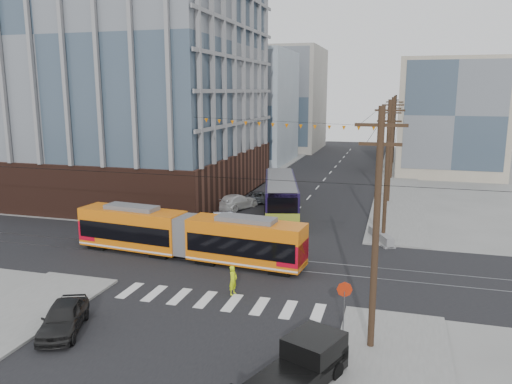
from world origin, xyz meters
TOP-DOWN VIEW (x-y plane):
  - ground at (0.00, 0.00)m, footprint 160.00×160.00m
  - office_building at (-22.00, 23.00)m, footprint 30.00×25.00m
  - bg_bldg_nw_near at (-17.00, 52.00)m, footprint 18.00×16.00m
  - bg_bldg_ne_near at (16.00, 48.00)m, footprint 14.00×14.00m
  - bg_bldg_nw_far at (-14.00, 72.00)m, footprint 16.00×18.00m
  - bg_bldg_ne_far at (18.00, 68.00)m, footprint 16.00×16.00m
  - utility_pole_near at (8.50, -6.00)m, footprint 0.30×0.30m
  - utility_pole_far at (8.50, 56.00)m, footprint 0.30×0.30m
  - streetcar at (-4.73, 3.43)m, footprint 17.22×4.15m
  - city_bus at (-1.13, 17.01)m, footprint 6.04×13.43m
  - pickup_truck at (5.80, -10.36)m, footprint 3.82×5.69m
  - black_sedan at (-6.07, -8.45)m, footprint 3.23×4.71m
  - parked_car_silver at (-4.92, 11.46)m, footprint 3.14×4.95m
  - parked_car_white at (-6.00, 18.55)m, footprint 3.84×5.61m
  - parked_car_grey at (-4.90, 22.32)m, footprint 3.02×4.58m
  - pedestrian at (0.47, -1.84)m, footprint 0.54×0.71m
  - stop_sign at (7.14, -4.93)m, footprint 0.91×0.91m
  - jersey_barrier at (8.30, 11.22)m, footprint 2.38×3.94m

SIDE VIEW (x-z plane):
  - ground at x=0.00m, z-range 0.00..0.00m
  - jersey_barrier at x=8.30m, z-range 0.00..0.78m
  - parked_car_grey at x=-4.90m, z-range 0.00..1.17m
  - black_sedan at x=-6.07m, z-range 0.00..1.49m
  - parked_car_white at x=-6.00m, z-range 0.00..1.51m
  - parked_car_silver at x=-4.92m, z-range 0.00..1.54m
  - pedestrian at x=0.47m, z-range 0.00..1.73m
  - pickup_truck at x=5.80m, z-range 0.00..1.82m
  - stop_sign at x=7.14m, z-range 0.00..2.50m
  - streetcar at x=-4.73m, z-range 0.00..3.29m
  - city_bus at x=-1.13m, z-range 0.00..3.72m
  - utility_pole_near at x=8.50m, z-range 0.00..11.00m
  - utility_pole_far at x=8.50m, z-range 0.00..11.00m
  - bg_bldg_ne_far at x=18.00m, z-range 0.00..14.00m
  - bg_bldg_ne_near at x=16.00m, z-range 0.00..16.00m
  - bg_bldg_nw_near at x=-17.00m, z-range 0.00..18.00m
  - bg_bldg_nw_far at x=-14.00m, z-range 0.00..20.00m
  - office_building at x=-22.00m, z-range 0.00..28.60m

